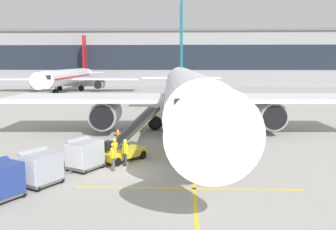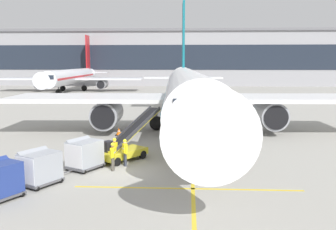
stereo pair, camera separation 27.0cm
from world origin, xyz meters
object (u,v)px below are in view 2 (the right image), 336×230
at_px(ground_crew_by_loader, 115,149).
at_px(ground_crew_by_carts, 113,155).
at_px(ground_crew_wingwalker, 89,148).
at_px(safety_cone_engine_keepout, 119,132).
at_px(belt_loader, 125,146).
at_px(distant_airplane, 72,77).
at_px(ground_crew_marshaller, 125,151).
at_px(parked_airplane, 188,93).
at_px(baggage_cart_second, 39,167).
at_px(baggage_cart_lead, 84,153).

xyz_separation_m(ground_crew_by_loader, ground_crew_by_carts, (0.16, -1.41, 0.00)).
distance_m(ground_crew_wingwalker, safety_cone_engine_keepout, 9.49).
distance_m(belt_loader, ground_crew_by_loader, 1.31).
xyz_separation_m(safety_cone_engine_keepout, distant_airplane, (-20.03, 50.68, 2.93)).
bearing_deg(distant_airplane, safety_cone_engine_keepout, -68.43).
distance_m(belt_loader, ground_crew_marshaller, 1.59).
distance_m(parked_airplane, distant_airplane, 55.29).
bearing_deg(baggage_cart_second, ground_crew_wingwalker, 70.30).
bearing_deg(distant_airplane, baggage_cart_second, -74.17).
relative_size(baggage_cart_lead, ground_crew_by_carts, 1.59).
height_order(belt_loader, ground_crew_by_carts, belt_loader).
bearing_deg(ground_crew_by_carts, baggage_cart_lead, 172.42).
relative_size(baggage_cart_lead, ground_crew_marshaller, 1.59).
height_order(belt_loader, ground_crew_wingwalker, belt_loader).
bearing_deg(belt_loader, ground_crew_by_carts, -96.00).
distance_m(ground_crew_wingwalker, distant_airplane, 63.39).
xyz_separation_m(baggage_cart_lead, safety_cone_engine_keepout, (0.15, 10.80, -0.67)).
bearing_deg(baggage_cart_second, belt_loader, 55.74).
relative_size(ground_crew_by_loader, ground_crew_wingwalker, 1.00).
distance_m(baggage_cart_lead, ground_crew_marshaller, 2.54).
relative_size(belt_loader, safety_cone_engine_keepout, 7.07).
distance_m(ground_crew_marshaller, distant_airplane, 64.66).
height_order(ground_crew_marshaller, distant_airplane, distant_airplane).
height_order(parked_airplane, baggage_cart_lead, parked_airplane).
bearing_deg(ground_crew_by_loader, baggage_cart_second, -127.79).
bearing_deg(ground_crew_marshaller, parked_airplane, 71.74).
xyz_separation_m(baggage_cart_second, ground_crew_by_carts, (3.43, 2.81, -0.00)).
distance_m(baggage_cart_lead, distant_airplane, 64.66).
bearing_deg(ground_crew_marshaller, baggage_cart_second, -135.82).
relative_size(baggage_cart_second, ground_crew_wingwalker, 1.59).
relative_size(belt_loader, ground_crew_wingwalker, 2.78).
bearing_deg(parked_airplane, ground_crew_wingwalker, -119.05).
relative_size(parked_airplane, ground_crew_by_carts, 25.11).
distance_m(belt_loader, baggage_cart_second, 6.59).
distance_m(baggage_cart_lead, ground_crew_wingwalker, 1.34).
bearing_deg(parked_airplane, ground_crew_marshaller, -108.26).
relative_size(baggage_cart_second, ground_crew_marshaller, 1.59).
bearing_deg(baggage_cart_second, baggage_cart_lead, 62.47).
relative_size(parked_airplane, baggage_cart_lead, 15.80).
bearing_deg(ground_crew_wingwalker, safety_cone_engine_keepout, 88.99).
relative_size(ground_crew_by_loader, safety_cone_engine_keepout, 2.54).
bearing_deg(ground_crew_by_carts, ground_crew_marshaller, 62.33).
height_order(ground_crew_by_loader, ground_crew_by_carts, same).
height_order(baggage_cart_lead, ground_crew_wingwalker, baggage_cart_lead).
height_order(parked_airplane, safety_cone_engine_keepout, parked_airplane).
bearing_deg(distant_airplane, baggage_cart_lead, -72.08).
relative_size(ground_crew_by_carts, distant_airplane, 0.04).
xyz_separation_m(ground_crew_by_loader, safety_cone_engine_keepout, (-1.53, 9.64, -0.66)).
height_order(baggage_cart_second, ground_crew_by_loader, baggage_cart_second).
xyz_separation_m(ground_crew_by_carts, ground_crew_marshaller, (0.56, 1.07, 0.00)).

